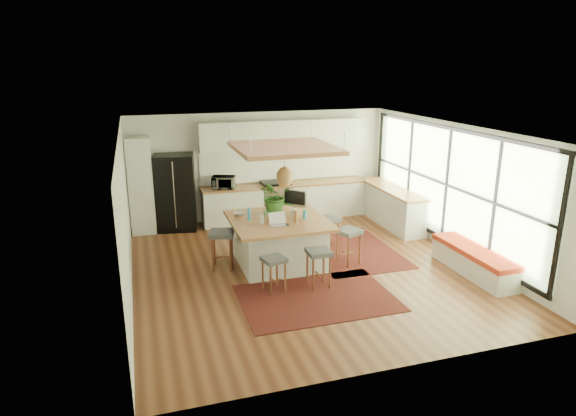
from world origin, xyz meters
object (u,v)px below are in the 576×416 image
object	(u,v)px
stool_right_front	(348,247)
stool_left_side	(222,251)
stool_near_left	(274,273)
island_plant	(275,199)
island	(279,242)
stool_right_back	(327,234)
monitor	(295,200)
laptop	(279,219)
fridge	(175,192)
stool_near_right	(319,268)
microwave	(224,181)

from	to	relation	value
stool_right_front	stool_left_side	xyz separation A→B (m)	(-2.43, 0.50, 0.00)
stool_near_left	island_plant	xyz separation A→B (m)	(0.49, 1.64, 0.86)
island	stool_left_side	size ratio (longest dim) A/B	2.42
stool_right_back	monitor	bearing A→B (deg)	-174.14
stool_right_front	laptop	size ratio (longest dim) A/B	2.04
fridge	stool_near_left	xyz separation A→B (m)	(1.30, -3.97, -0.57)
stool_right_front	monitor	size ratio (longest dim) A/B	1.38
fridge	stool_near_right	distance (m)	4.57
stool_right_front	microwave	distance (m)	3.79
microwave	stool_near_right	bearing A→B (deg)	-57.40
stool_near_left	laptop	distance (m)	1.12
microwave	monitor	bearing A→B (deg)	-48.07
stool_near_left	stool_left_side	distance (m)	1.44
stool_near_left	island_plant	bearing A→B (deg)	73.42
island	monitor	xyz separation A→B (m)	(0.45, 0.36, 0.72)
fridge	monitor	xyz separation A→B (m)	(2.19, -2.44, 0.26)
stool_right_front	laptop	world-z (taller)	laptop
stool_right_back	microwave	distance (m)	3.05
island	stool_near_left	size ratio (longest dim) A/B	2.91
stool_right_front	fridge	bearing A→B (deg)	133.68
stool_near_right	stool_left_side	size ratio (longest dim) A/B	0.91
stool_right_back	microwave	xyz separation A→B (m)	(-1.78, 2.36, 0.75)
stool_left_side	monitor	bearing A→B (deg)	9.40
stool_right_back	stool_near_left	bearing A→B (deg)	-135.37
fridge	stool_right_front	distance (m)	4.46
stool_left_side	monitor	xyz separation A→B (m)	(1.56, 0.26, 0.83)
stool_right_front	stool_near_left	bearing A→B (deg)	-156.13
stool_near_left	stool_left_side	xyz separation A→B (m)	(-0.68, 1.27, 0.00)
monitor	island_plant	world-z (taller)	island_plant
laptop	island_plant	size ratio (longest dim) A/B	0.48
stool_right_back	stool_left_side	bearing A→B (deg)	-171.74
stool_near_right	stool_right_front	distance (m)	1.23
island	stool_left_side	distance (m)	1.12
fridge	stool_left_side	size ratio (longest dim) A/B	2.38
island	stool_left_side	bearing A→B (deg)	175.03
stool_left_side	island_plant	bearing A→B (deg)	17.63
stool_near_right	laptop	xyz separation A→B (m)	(-0.48, 0.84, 0.70)
laptop	island_plant	xyz separation A→B (m)	(0.15, 0.84, 0.16)
laptop	monitor	distance (m)	0.92
stool_left_side	stool_near_left	bearing A→B (deg)	-61.83
stool_right_back	laptop	bearing A→B (deg)	-148.15
stool_left_side	monitor	distance (m)	1.79
stool_right_back	stool_left_side	world-z (taller)	stool_left_side
stool_right_back	island	bearing A→B (deg)	-160.23
stool_near_left	island_plant	distance (m)	1.92
island	microwave	bearing A→B (deg)	101.66
stool_right_front	microwave	size ratio (longest dim) A/B	1.33
stool_left_side	microwave	xyz separation A→B (m)	(0.53, 2.69, 0.75)
island	laptop	distance (m)	0.70
stool_left_side	island	bearing A→B (deg)	-4.97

